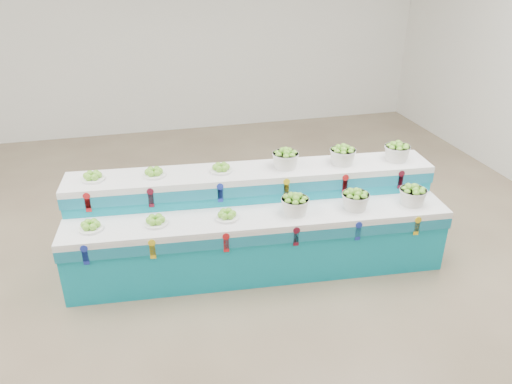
# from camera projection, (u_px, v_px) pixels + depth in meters

# --- Properties ---
(ground) EXTENTS (10.00, 10.00, 0.00)m
(ground) POSITION_uv_depth(u_px,v_px,m) (196.00, 287.00, 5.13)
(ground) COLOR brown
(ground) RESTS_ON ground
(back_wall) EXTENTS (10.00, 0.00, 10.00)m
(back_wall) POSITION_uv_depth(u_px,v_px,m) (150.00, 22.00, 8.57)
(back_wall) COLOR silver
(back_wall) RESTS_ON ground
(display_stand) EXTENTS (4.06, 1.36, 1.02)m
(display_stand) POSITION_uv_depth(u_px,v_px,m) (256.00, 222.00, 5.33)
(display_stand) COLOR #0F95AF
(display_stand) RESTS_ON ground
(plate_lower_left) EXTENTS (0.26, 0.26, 0.10)m
(plate_lower_left) POSITION_uv_depth(u_px,v_px,m) (90.00, 225.00, 4.76)
(plate_lower_left) COLOR white
(plate_lower_left) RESTS_ON display_stand
(plate_lower_mid) EXTENTS (0.26, 0.26, 0.10)m
(plate_lower_mid) POSITION_uv_depth(u_px,v_px,m) (156.00, 220.00, 4.85)
(plate_lower_mid) COLOR white
(plate_lower_mid) RESTS_ON display_stand
(plate_lower_right) EXTENTS (0.26, 0.26, 0.10)m
(plate_lower_right) POSITION_uv_depth(u_px,v_px,m) (227.00, 214.00, 4.95)
(plate_lower_right) COLOR white
(plate_lower_right) RESTS_ON display_stand
(basket_lower_left) EXTENTS (0.31, 0.31, 0.21)m
(basket_lower_left) POSITION_uv_depth(u_px,v_px,m) (295.00, 204.00, 5.03)
(basket_lower_left) COLOR silver
(basket_lower_left) RESTS_ON display_stand
(basket_lower_mid) EXTENTS (0.31, 0.31, 0.21)m
(basket_lower_mid) POSITION_uv_depth(u_px,v_px,m) (355.00, 199.00, 5.12)
(basket_lower_mid) COLOR silver
(basket_lower_mid) RESTS_ON display_stand
(basket_lower_right) EXTENTS (0.31, 0.31, 0.21)m
(basket_lower_right) POSITION_uv_depth(u_px,v_px,m) (413.00, 195.00, 5.21)
(basket_lower_right) COLOR silver
(basket_lower_right) RESTS_ON display_stand
(plate_upper_left) EXTENTS (0.26, 0.26, 0.10)m
(plate_upper_left) POSITION_uv_depth(u_px,v_px,m) (93.00, 176.00, 5.06)
(plate_upper_left) COLOR white
(plate_upper_left) RESTS_ON display_stand
(plate_upper_mid) EXTENTS (0.26, 0.26, 0.10)m
(plate_upper_mid) POSITION_uv_depth(u_px,v_px,m) (154.00, 172.00, 5.15)
(plate_upper_mid) COLOR white
(plate_upper_mid) RESTS_ON display_stand
(plate_upper_right) EXTENTS (0.26, 0.26, 0.10)m
(plate_upper_right) POSITION_uv_depth(u_px,v_px,m) (221.00, 167.00, 5.25)
(plate_upper_right) COLOR white
(plate_upper_right) RESTS_ON display_stand
(basket_upper_left) EXTENTS (0.31, 0.31, 0.21)m
(basket_upper_left) POSITION_uv_depth(u_px,v_px,m) (285.00, 158.00, 5.33)
(basket_upper_left) COLOR silver
(basket_upper_left) RESTS_ON display_stand
(basket_upper_mid) EXTENTS (0.31, 0.31, 0.21)m
(basket_upper_mid) POSITION_uv_depth(u_px,v_px,m) (343.00, 155.00, 5.42)
(basket_upper_mid) COLOR silver
(basket_upper_mid) RESTS_ON display_stand
(basket_upper_right) EXTENTS (0.31, 0.31, 0.21)m
(basket_upper_right) POSITION_uv_depth(u_px,v_px,m) (397.00, 151.00, 5.51)
(basket_upper_right) COLOR silver
(basket_upper_right) RESTS_ON display_stand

